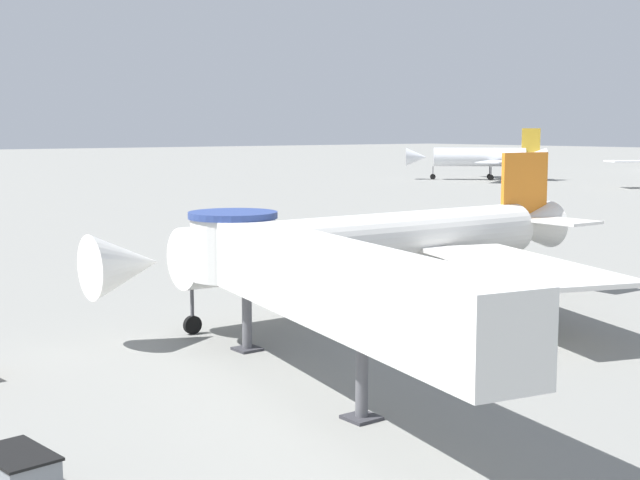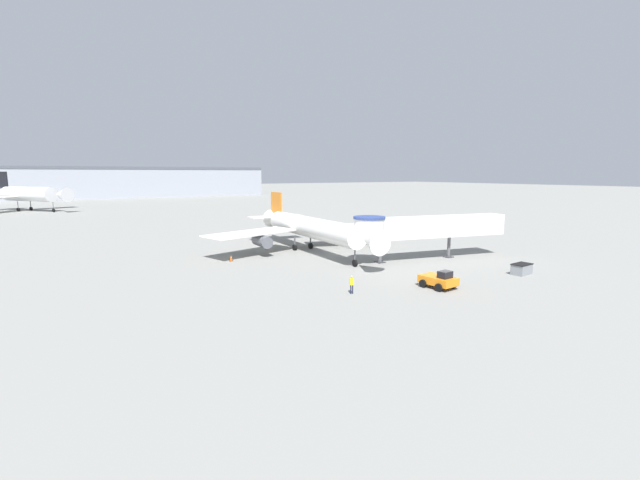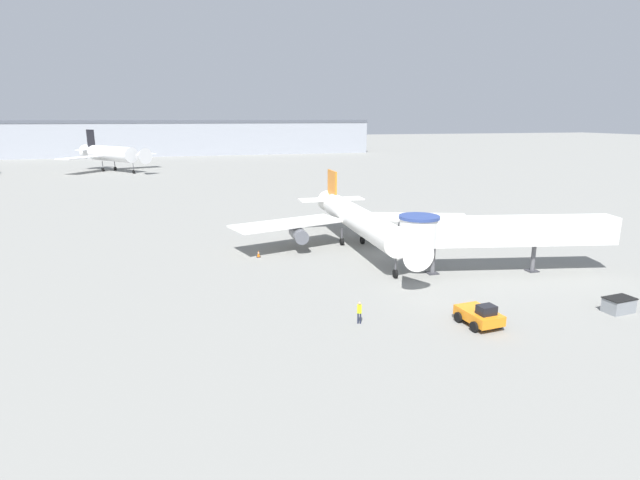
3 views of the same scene
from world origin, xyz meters
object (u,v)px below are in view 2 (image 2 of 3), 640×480
object	(u,v)px
background_jet_black_tail	(28,194)
traffic_cone_apron_front	(443,284)
traffic_cone_starboard_wing	(383,245)
ground_crew_marshaller	(352,283)
traffic_cone_port_wing	(231,258)
service_container_gray	(522,269)
main_airplane	(309,228)
pushback_tug_orange	(439,280)
jet_bridge	(421,227)

from	to	relation	value
background_jet_black_tail	traffic_cone_apron_front	bearing A→B (deg)	-110.12
traffic_cone_starboard_wing	ground_crew_marshaller	world-z (taller)	ground_crew_marshaller
traffic_cone_starboard_wing	traffic_cone_port_wing	world-z (taller)	traffic_cone_port_wing
traffic_cone_apron_front	service_container_gray	bearing A→B (deg)	-4.04
traffic_cone_starboard_wing	background_jet_black_tail	world-z (taller)	background_jet_black_tail
main_airplane	traffic_cone_apron_front	bearing A→B (deg)	-84.11
service_container_gray	background_jet_black_tail	distance (m)	140.84
pushback_tug_orange	ground_crew_marshaller	distance (m)	9.29
traffic_cone_port_wing	ground_crew_marshaller	distance (m)	21.64
pushback_tug_orange	traffic_cone_port_wing	world-z (taller)	pushback_tug_orange
jet_bridge	pushback_tug_orange	world-z (taller)	jet_bridge
ground_crew_marshaller	main_airplane	bearing A→B (deg)	-85.59
traffic_cone_starboard_wing	traffic_cone_port_wing	bearing A→B (deg)	176.38
main_airplane	traffic_cone_apron_front	xyz separation A→B (m)	(1.94, -24.48, -3.26)
service_container_gray	ground_crew_marshaller	size ratio (longest dim) A/B	1.45
main_airplane	jet_bridge	world-z (taller)	main_airplane
traffic_cone_port_wing	jet_bridge	bearing A→B (deg)	-28.74
main_airplane	ground_crew_marshaller	world-z (taller)	main_airplane
traffic_cone_port_wing	background_jet_black_tail	bearing A→B (deg)	104.60
pushback_tug_orange	background_jet_black_tail	xyz separation A→B (m)	(-40.98, 129.43, 4.43)
jet_bridge	ground_crew_marshaller	distance (m)	20.08
jet_bridge	service_container_gray	bearing A→B (deg)	-61.63
pushback_tug_orange	ground_crew_marshaller	world-z (taller)	pushback_tug_orange
jet_bridge	traffic_cone_starboard_wing	distance (m)	11.68
jet_bridge	traffic_cone_starboard_wing	bearing A→B (deg)	89.69
jet_bridge	background_jet_black_tail	size ratio (longest dim) A/B	0.82
jet_bridge	traffic_cone_port_wing	distance (m)	25.79
service_container_gray	main_airplane	bearing A→B (deg)	118.60
traffic_cone_starboard_wing	ground_crew_marshaller	size ratio (longest dim) A/B	0.34
jet_bridge	traffic_cone_port_wing	xyz separation A→B (m)	(-22.33, 12.25, -4.05)
pushback_tug_orange	traffic_cone_port_wing	bearing A→B (deg)	114.00
main_airplane	traffic_cone_apron_front	size ratio (longest dim) A/B	46.62
pushback_tug_orange	traffic_cone_apron_front	distance (m)	0.92
ground_crew_marshaller	traffic_cone_port_wing	bearing A→B (deg)	-53.78
pushback_tug_orange	traffic_cone_apron_front	xyz separation A→B (m)	(0.76, 0.11, -0.52)
jet_bridge	traffic_cone_starboard_wing	xyz separation A→B (m)	(2.22, 10.69, -4.14)
traffic_cone_starboard_wing	ground_crew_marshaller	xyz separation A→B (m)	(-19.91, -19.57, 0.75)
traffic_cone_starboard_wing	traffic_cone_apron_front	world-z (taller)	traffic_cone_apron_front
pushback_tug_orange	background_jet_black_tail	world-z (taller)	background_jet_black_tail
service_container_gray	ground_crew_marshaller	xyz separation A→B (m)	(-21.47, 3.55, 0.41)
main_airplane	service_container_gray	bearing A→B (deg)	-60.04
main_airplane	pushback_tug_orange	bearing A→B (deg)	-85.89
main_airplane	background_jet_black_tail	size ratio (longest dim) A/B	1.15
ground_crew_marshaller	pushback_tug_orange	bearing A→B (deg)	-173.88
background_jet_black_tail	ground_crew_marshaller	bearing A→B (deg)	-113.77
traffic_cone_apron_front	background_jet_black_tail	distance (m)	135.98
pushback_tug_orange	traffic_cone_port_wing	distance (m)	27.49
traffic_cone_starboard_wing	background_jet_black_tail	bearing A→B (deg)	115.93
main_airplane	service_container_gray	distance (m)	28.99
ground_crew_marshaller	background_jet_black_tail	distance (m)	130.69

